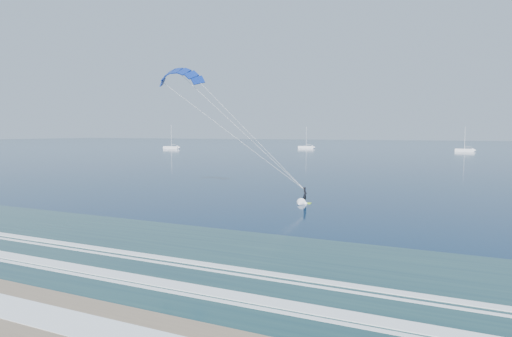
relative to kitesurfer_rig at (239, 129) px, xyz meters
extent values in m
cube|color=#1E423F|center=(3.13, -24.74, -8.51)|extent=(600.00, 22.00, 0.03)
cube|color=white|center=(3.13, -31.24, -8.49)|extent=(600.00, 0.90, 0.07)
cube|color=white|center=(3.13, -27.24, -8.49)|extent=(600.00, 1.10, 0.07)
cube|color=white|center=(3.13, -23.24, -8.49)|extent=(600.00, 0.70, 0.07)
cube|color=#9BDE1A|center=(7.11, 2.71, -8.48)|extent=(1.45, 0.47, 0.08)
imported|color=black|center=(7.11, 2.71, -7.55)|extent=(0.47, 0.68, 1.79)
cone|color=white|center=(6.96, 1.41, -8.44)|extent=(1.31, 1.74, 1.10)
cube|color=white|center=(-108.64, 135.21, -7.92)|extent=(8.38, 2.40, 1.20)
cylinder|color=silver|center=(-108.64, 135.21, -2.20)|extent=(0.18, 0.18, 10.25)
cylinder|color=silver|center=(-107.44, 135.21, -6.52)|extent=(2.60, 0.12, 0.12)
cube|color=white|center=(-51.00, 167.86, -7.92)|extent=(7.84, 2.40, 1.20)
cylinder|color=silver|center=(-51.00, 167.86, -2.48)|extent=(0.18, 0.18, 9.68)
cylinder|color=silver|center=(-49.80, 167.86, -6.52)|extent=(2.60, 0.12, 0.12)
cube|color=white|center=(20.65, 161.60, -7.92)|extent=(7.32, 2.40, 1.20)
cylinder|color=silver|center=(20.65, 161.60, -2.75)|extent=(0.18, 0.18, 9.14)
cylinder|color=silver|center=(21.85, 161.60, -6.52)|extent=(2.60, 0.12, 0.12)
camera|label=1|loc=(24.66, -46.79, -0.29)|focal=32.00mm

